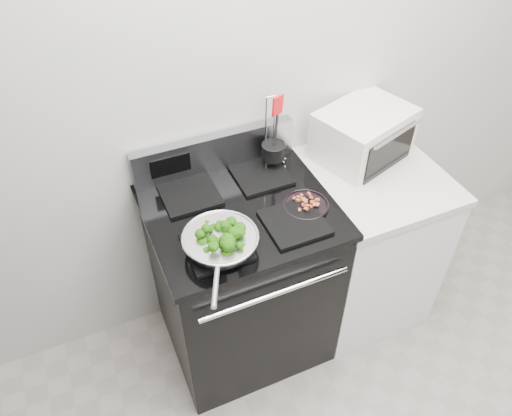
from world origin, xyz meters
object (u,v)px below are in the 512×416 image
gas_range (242,278)px  skillet (220,242)px  utensil_holder (273,155)px  toaster_oven (363,134)px  bacon_plate (306,203)px

gas_range → skillet: gas_range is taller
utensil_holder → toaster_oven: 0.45m
gas_range → bacon_plate: (0.26, -0.10, 0.48)m
skillet → toaster_oven: (0.85, 0.35, 0.04)m
utensil_holder → toaster_oven: size_ratio=0.75×
skillet → utensil_holder: bearing=68.7°
toaster_oven → utensil_holder: bearing=155.3°
skillet → toaster_oven: toaster_oven is taller
toaster_oven → gas_range: bearing=174.3°
skillet → toaster_oven: 0.92m
gas_range → bacon_plate: bearing=-20.7°
skillet → utensil_holder: (0.41, 0.40, 0.02)m
bacon_plate → toaster_oven: 0.51m
skillet → gas_range: bearing=74.9°
gas_range → utensil_holder: bearing=39.4°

